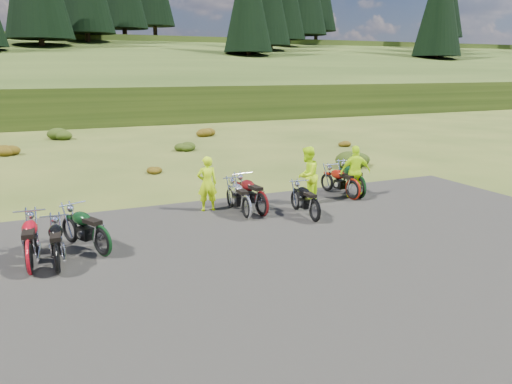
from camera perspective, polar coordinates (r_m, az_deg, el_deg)
name	(u,v)px	position (r m, az deg, el deg)	size (l,w,h in m)	color
ground	(246,237)	(13.15, -1.15, -5.21)	(300.00, 300.00, 0.00)	#374A18
gravel_pad	(280,264)	(11.45, 2.78, -8.19)	(20.00, 12.00, 0.04)	black
hill_slope	(78,107)	(61.80, -19.71, 9.09)	(300.00, 46.00, 3.00)	#273812
hill_plateau	(54,89)	(121.63, -22.11, 10.85)	(300.00, 90.00, 9.17)	#273812
conifer_32	(442,1)	(90.65, 20.49, 19.74)	(6.60, 6.60, 17.00)	black
conifer_33	(443,3)	(99.15, 20.63, 19.56)	(6.16, 6.16, 16.00)	black
conifer_34	(444,5)	(107.66, 20.74, 19.40)	(5.72, 5.72, 15.00)	black
conifer_35	(445,6)	(116.17, 20.83, 19.27)	(5.28, 5.28, 14.00)	black
shrub_2	(6,148)	(28.37, -26.63, 4.47)	(1.30, 1.30, 0.77)	#643B0C
shrub_3	(61,132)	(33.61, -21.38, 6.37)	(1.56, 1.56, 0.92)	#22360D
shrub_4	(153,168)	(21.51, -11.73, 2.67)	(0.77, 0.77, 0.45)	#643B0C
shrub_5	(184,145)	(27.26, -8.20, 5.31)	(1.03, 1.03, 0.61)	#22360D
shrub_6	(205,130)	(33.12, -5.90, 7.01)	(1.30, 1.30, 0.77)	#643B0C
shrub_7	(354,156)	(23.04, 11.12, 4.03)	(1.56, 1.56, 0.92)	#22360D
shrub_8	(342,142)	(29.02, 9.83, 5.60)	(0.77, 0.77, 0.45)	#643B0C
motorcycle_0	(59,275)	(11.64, -21.63, -8.84)	(1.98, 0.66, 1.03)	black
motorcycle_1	(31,276)	(11.85, -24.31, -8.70)	(2.16, 0.72, 1.13)	#9F0B17
motorcycle_2	(103,257)	(12.33, -17.04, -7.16)	(2.12, 0.71, 1.11)	black
motorcycle_3	(247,220)	(14.64, -1.08, -3.20)	(2.02, 0.67, 1.06)	silver
motorcycle_4	(262,217)	(14.90, 0.66, -2.90)	(2.16, 0.72, 1.13)	#500D0E
motorcycle_5	(314,223)	(14.47, 6.70, -3.51)	(1.95, 0.65, 1.02)	black
motorcycle_6	(352,200)	(17.09, 10.97, -0.95)	(2.03, 0.68, 1.06)	maroon
motorcycle_7	(360,199)	(17.33, 11.77, -0.79)	(2.17, 0.72, 1.13)	black
person_middle	(207,185)	(15.37, -5.61, 0.84)	(0.62, 0.41, 1.70)	#B3E20B
person_right_a	(307,176)	(16.16, 5.87, 1.79)	(0.91, 0.71, 1.87)	#B3E20B
person_right_b	(355,173)	(17.23, 11.28, 2.19)	(1.04, 0.43, 1.78)	#B3E20B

